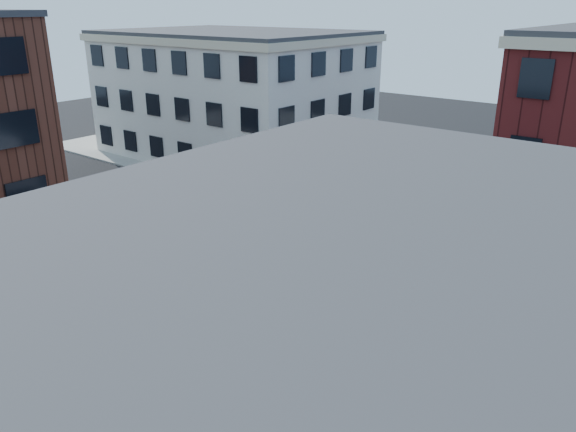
% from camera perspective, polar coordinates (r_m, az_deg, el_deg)
% --- Properties ---
extents(ground, '(120.00, 120.00, 0.00)m').
position_cam_1_polar(ground, '(31.89, -0.04, -4.40)').
color(ground, black).
rests_on(ground, ground).
extents(sidewalk_nw, '(30.00, 30.00, 0.15)m').
position_cam_1_polar(sidewalk_nw, '(59.99, -3.45, 7.76)').
color(sidewalk_nw, gray).
rests_on(sidewalk_nw, ground).
extents(building_nw, '(22.00, 16.00, 11.00)m').
position_cam_1_polar(building_nw, '(54.03, -5.53, 12.11)').
color(building_nw, silver).
rests_on(building_nw, ground).
extents(tree_near, '(2.69, 2.69, 4.49)m').
position_cam_1_polar(tree_near, '(35.79, 19.75, 2.63)').
color(tree_near, black).
rests_on(tree_near, ground).
extents(tree_far, '(2.43, 2.43, 4.07)m').
position_cam_1_polar(tree_far, '(41.41, 22.48, 4.22)').
color(tree_far, black).
rests_on(tree_far, ground).
extents(signal_pole, '(1.29, 1.24, 4.60)m').
position_cam_1_polar(signal_pole, '(31.22, -17.59, -0.30)').
color(signal_pole, black).
rests_on(signal_pole, ground).
extents(box_truck, '(8.58, 3.03, 3.83)m').
position_cam_1_polar(box_truck, '(23.57, 16.46, -9.59)').
color(box_truck, silver).
rests_on(box_truck, ground).
extents(traffic_cone, '(0.48, 0.48, 0.70)m').
position_cam_1_polar(traffic_cone, '(30.41, -12.21, -5.52)').
color(traffic_cone, '#FA470B').
rests_on(traffic_cone, ground).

